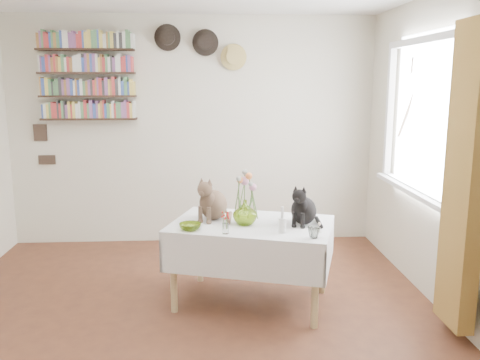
{
  "coord_description": "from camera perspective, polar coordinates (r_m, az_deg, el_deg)",
  "views": [
    {
      "loc": [
        0.18,
        -3.38,
        1.8
      ],
      "look_at": [
        0.41,
        0.44,
        1.05
      ],
      "focal_mm": 38.0,
      "sensor_mm": 36.0,
      "label": 1
    }
  ],
  "objects": [
    {
      "name": "curtain",
      "position": [
        3.74,
        23.92,
        0.12
      ],
      "size": [
        0.12,
        0.38,
        2.1
      ],
      "primitive_type": "cube",
      "color": "brown",
      "rests_on": "room"
    },
    {
      "name": "wall_art_plaques",
      "position": [
        5.94,
        -21.24,
        3.8
      ],
      "size": [
        0.21,
        0.02,
        0.44
      ],
      "color": "#38281E",
      "rests_on": "room"
    },
    {
      "name": "tabby_cat",
      "position": [
        4.18,
        -2.98,
        -1.91
      ],
      "size": [
        0.37,
        0.4,
        0.37
      ],
      "primitive_type": null,
      "rotation": [
        0.0,
        0.0,
        -0.54
      ],
      "color": "brown",
      "rests_on": "dining_table"
    },
    {
      "name": "bookshelf_unit",
      "position": [
        5.69,
        -16.8,
        11.04
      ],
      "size": [
        1.0,
        0.16,
        0.91
      ],
      "color": "#2F1F14",
      "rests_on": "room"
    },
    {
      "name": "flower_vase",
      "position": [
        4.03,
        0.56,
        -3.65
      ],
      "size": [
        0.26,
        0.26,
        0.2
      ],
      "primitive_type": "imported",
      "rotation": [
        0.0,
        0.0,
        -0.53
      ],
      "color": "#A5C635",
      "rests_on": "dining_table"
    },
    {
      "name": "porcelain_figurine",
      "position": [
        3.88,
        8.89,
        -5.36
      ],
      "size": [
        0.04,
        0.04,
        0.08
      ],
      "color": "white",
      "rests_on": "dining_table"
    },
    {
      "name": "wall_hats",
      "position": [
        5.58,
        -4.26,
        14.81
      ],
      "size": [
        0.98,
        0.09,
        0.48
      ],
      "color": "black",
      "rests_on": "room"
    },
    {
      "name": "dining_table",
      "position": [
        4.14,
        1.31,
        -7.07
      ],
      "size": [
        1.45,
        1.15,
        0.68
      ],
      "color": "white",
      "rests_on": "room"
    },
    {
      "name": "flower_bouquet",
      "position": [
        3.98,
        0.57,
        -0.28
      ],
      "size": [
        0.17,
        0.13,
        0.39
      ],
      "color": "#4C7233",
      "rests_on": "flower_vase"
    },
    {
      "name": "black_cat",
      "position": [
        4.08,
        7.19,
        -2.6
      ],
      "size": [
        0.33,
        0.35,
        0.33
      ],
      "primitive_type": null,
      "rotation": [
        0.0,
        0.0,
        -0.5
      ],
      "color": "black",
      "rests_on": "dining_table"
    },
    {
      "name": "drinking_glass",
      "position": [
        3.74,
        8.3,
        -5.83
      ],
      "size": [
        0.1,
        0.1,
        0.09
      ],
      "primitive_type": "imported",
      "rotation": [
        0.0,
        0.0,
        -0.1
      ],
      "color": "white",
      "rests_on": "dining_table"
    },
    {
      "name": "green_bowl",
      "position": [
        3.92,
        -5.62,
        -5.24
      ],
      "size": [
        0.19,
        0.19,
        0.05
      ],
      "primitive_type": "imported",
      "rotation": [
        0.0,
        0.0,
        0.11
      ],
      "color": "#A5C635",
      "rests_on": "dining_table"
    },
    {
      "name": "room",
      "position": [
        3.43,
        -6.45,
        1.78
      ],
      "size": [
        4.08,
        4.58,
        2.58
      ],
      "color": "brown",
      "rests_on": "ground"
    },
    {
      "name": "candlestick",
      "position": [
        3.84,
        4.75,
        -4.95
      ],
      "size": [
        0.06,
        0.06,
        0.2
      ],
      "color": "white",
      "rests_on": "dining_table"
    },
    {
      "name": "berry_jar",
      "position": [
        3.8,
        -1.64,
        -4.74
      ],
      "size": [
        0.05,
        0.05,
        0.2
      ],
      "color": "white",
      "rests_on": "dining_table"
    },
    {
      "name": "window",
      "position": [
        4.56,
        19.64,
        5.36
      ],
      "size": [
        0.12,
        1.52,
        1.32
      ],
      "color": "white",
      "rests_on": "room"
    }
  ]
}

